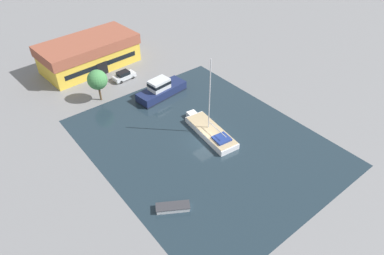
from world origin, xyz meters
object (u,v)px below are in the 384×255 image
quay_tree_near_building (97,80)px  motor_cruiser (161,90)px  warehouse_building (89,53)px  parked_car (124,76)px  sailboat_moored (211,131)px  small_dinghy (173,207)px

quay_tree_near_building → motor_cruiser: size_ratio=0.59×
motor_cruiser → warehouse_building: bearing=8.6°
quay_tree_near_building → parked_car: 8.19m
warehouse_building → motor_cruiser: 18.54m
parked_car → sailboat_moored: sailboat_moored is taller
sailboat_moored → small_dinghy: bearing=-142.2°
quay_tree_near_building → sailboat_moored: sailboat_moored is taller
warehouse_building → small_dinghy: bearing=-106.3°
sailboat_moored → motor_cruiser: size_ratio=1.29×
warehouse_building → quay_tree_near_building: bearing=-112.8°
parked_car → motor_cruiser: bearing=10.4°
quay_tree_near_building → parked_car: size_ratio=1.30×
sailboat_moored → motor_cruiser: bearing=94.9°
warehouse_building → sailboat_moored: bearing=-86.2°
warehouse_building → quay_tree_near_building: size_ratio=3.38×
warehouse_building → small_dinghy: (-8.35, -39.38, -2.55)m
parked_car → small_dinghy: size_ratio=1.04×
warehouse_building → parked_car: (2.58, -8.79, -2.03)m
parked_car → motor_cruiser: 9.32m
warehouse_building → quay_tree_near_building: (-4.11, -12.32, 1.09)m
quay_tree_near_building → small_dinghy: bearing=-98.9°
warehouse_building → motor_cruiser: warehouse_building is taller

